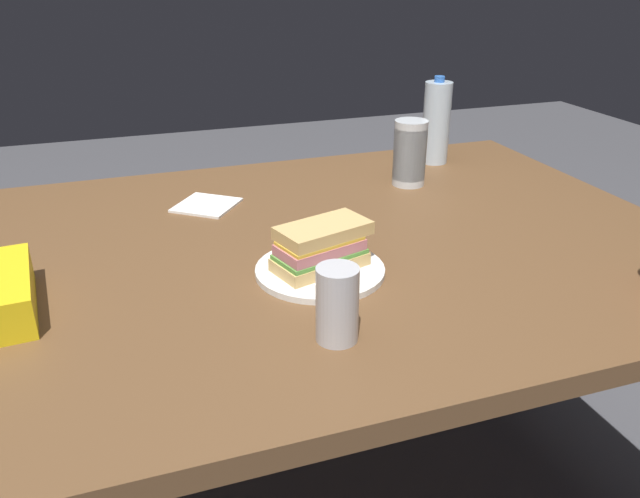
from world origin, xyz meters
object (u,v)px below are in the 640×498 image
(sandwich, at_px, (321,247))
(soda_can_silver, at_px, (337,304))
(water_bottle_tall, at_px, (436,123))
(plastic_cup_stack, at_px, (410,153))
(paper_plate, at_px, (320,270))
(dining_table, at_px, (269,280))

(sandwich, xyz_separation_m, soda_can_silver, (-0.05, -0.22, 0.01))
(water_bottle_tall, relative_size, plastic_cup_stack, 1.45)
(sandwich, distance_m, plastic_cup_stack, 0.56)
(water_bottle_tall, bearing_deg, soda_can_silver, -126.97)
(water_bottle_tall, relative_size, soda_can_silver, 1.99)
(paper_plate, bearing_deg, soda_can_silver, -102.33)
(sandwich, height_order, water_bottle_tall, water_bottle_tall)
(soda_can_silver, bearing_deg, sandwich, 77.07)
(sandwich, xyz_separation_m, plastic_cup_stack, (0.38, 0.40, 0.03))
(paper_plate, height_order, plastic_cup_stack, plastic_cup_stack)
(sandwich, relative_size, soda_can_silver, 1.63)
(dining_table, height_order, soda_can_silver, soda_can_silver)
(sandwich, xyz_separation_m, water_bottle_tall, (0.54, 0.56, 0.06))
(paper_plate, relative_size, water_bottle_tall, 1.00)
(dining_table, bearing_deg, soda_can_silver, -87.64)
(plastic_cup_stack, bearing_deg, soda_can_silver, -124.50)
(dining_table, xyz_separation_m, soda_can_silver, (0.02, -0.36, 0.14))
(dining_table, distance_m, sandwich, 0.20)
(dining_table, relative_size, paper_plate, 7.36)
(paper_plate, bearing_deg, water_bottle_tall, 46.13)
(sandwich, height_order, plastic_cup_stack, plastic_cup_stack)
(dining_table, relative_size, plastic_cup_stack, 10.68)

